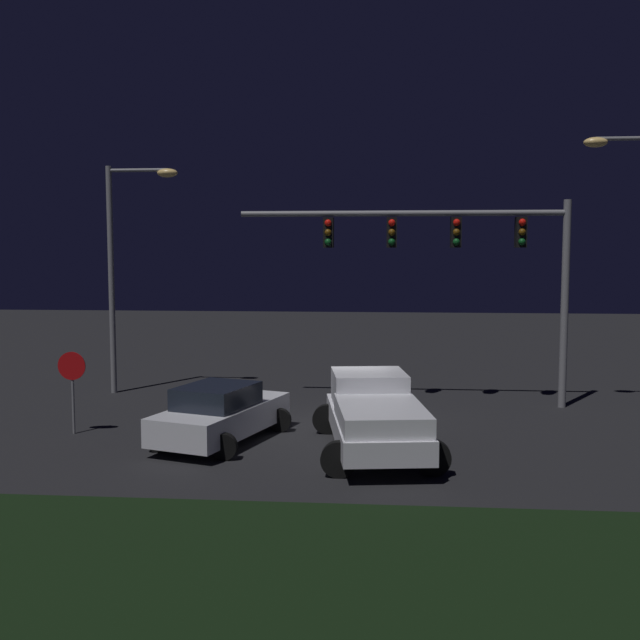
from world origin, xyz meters
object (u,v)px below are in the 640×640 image
at_px(car_sedan, 221,413).
at_px(pickup_truck, 374,411).
at_px(street_lamp_left, 125,251).
at_px(traffic_signal_gantry, 457,247).
at_px(stop_sign, 72,376).

bearing_deg(car_sedan, pickup_truck, -79.68).
bearing_deg(street_lamp_left, traffic_signal_gantry, -6.09).
bearing_deg(stop_sign, pickup_truck, -7.16).
height_order(car_sedan, street_lamp_left, street_lamp_left).
height_order(traffic_signal_gantry, street_lamp_left, street_lamp_left).
relative_size(pickup_truck, car_sedan, 1.19).
height_order(traffic_signal_gantry, stop_sign, traffic_signal_gantry).
xyz_separation_m(street_lamp_left, stop_sign, (0.54, -5.82, -3.37)).
bearing_deg(street_lamp_left, car_sedan, -53.39).
relative_size(pickup_truck, stop_sign, 2.52).
height_order(pickup_truck, traffic_signal_gantry, traffic_signal_gantry).
bearing_deg(stop_sign, traffic_signal_gantry, 23.64).
xyz_separation_m(car_sedan, street_lamp_left, (-4.68, 6.30, 4.19)).
bearing_deg(pickup_truck, street_lamp_left, 43.64).
distance_m(car_sedan, stop_sign, 4.25).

